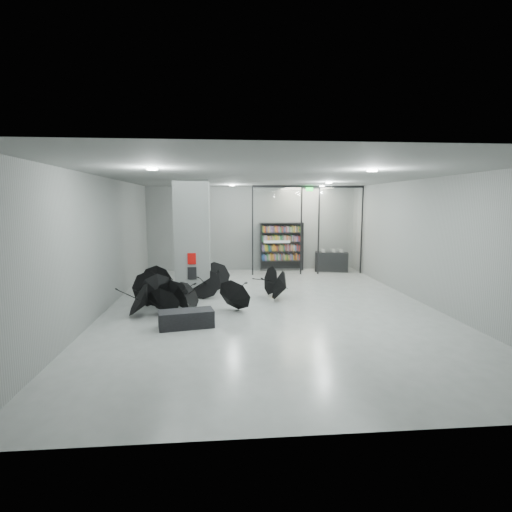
{
  "coord_description": "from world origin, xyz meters",
  "views": [
    {
      "loc": [
        -1.5,
        -12.06,
        3.22
      ],
      "look_at": [
        -0.3,
        1.5,
        1.4
      ],
      "focal_mm": 27.81,
      "sensor_mm": 36.0,
      "label": 1
    }
  ],
  "objects": [
    {
      "name": "umbrella_cluster",
      "position": [
        -2.47,
        0.67,
        0.32
      ],
      "size": [
        5.64,
        4.71,
        1.33
      ],
      "color": "black",
      "rests_on": "ground"
    },
    {
      "name": "shop_counter",
      "position": [
        3.7,
        6.14,
        0.46
      ],
      "size": [
        1.63,
        0.94,
        0.92
      ],
      "primitive_type": "cube",
      "rotation": [
        0.0,
        0.0,
        -0.22
      ],
      "color": "black",
      "rests_on": "ground"
    },
    {
      "name": "room",
      "position": [
        0.0,
        0.0,
        2.84
      ],
      "size": [
        14.0,
        14.02,
        4.01
      ],
      "color": "gray",
      "rests_on": "ground"
    },
    {
      "name": "bench",
      "position": [
        -2.43,
        -1.92,
        0.23
      ],
      "size": [
        1.5,
        0.87,
        0.45
      ],
      "primitive_type": "cube",
      "rotation": [
        0.0,
        0.0,
        0.2
      ],
      "color": "black",
      "rests_on": "ground"
    },
    {
      "name": "exit_sign",
      "position": [
        2.4,
        5.3,
        3.82
      ],
      "size": [
        0.3,
        0.06,
        0.15
      ],
      "primitive_type": "cube",
      "color": "#0CE533",
      "rests_on": "room"
    },
    {
      "name": "fire_cabinet",
      "position": [
        -2.5,
        1.38,
        1.35
      ],
      "size": [
        0.28,
        0.04,
        0.38
      ],
      "primitive_type": "cube",
      "color": "#A50A07",
      "rests_on": "column"
    },
    {
      "name": "glass_partition",
      "position": [
        2.39,
        5.5,
        2.18
      ],
      "size": [
        5.06,
        0.08,
        4.0
      ],
      "color": "silver",
      "rests_on": "ground"
    },
    {
      "name": "bookshelf",
      "position": [
        1.41,
        6.75,
        1.14
      ],
      "size": [
        2.09,
        0.47,
        2.29
      ],
      "primitive_type": null,
      "rotation": [
        0.0,
        0.0,
        -0.03
      ],
      "color": "black",
      "rests_on": "ground"
    },
    {
      "name": "column",
      "position": [
        -2.5,
        2.0,
        2.0
      ],
      "size": [
        1.2,
        1.2,
        4.0
      ],
      "primitive_type": "cube",
      "color": "slate",
      "rests_on": "ground"
    },
    {
      "name": "info_panel",
      "position": [
        -2.5,
        1.38,
        0.85
      ],
      "size": [
        0.3,
        0.03,
        0.42
      ],
      "primitive_type": "cube",
      "color": "black",
      "rests_on": "column"
    }
  ]
}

